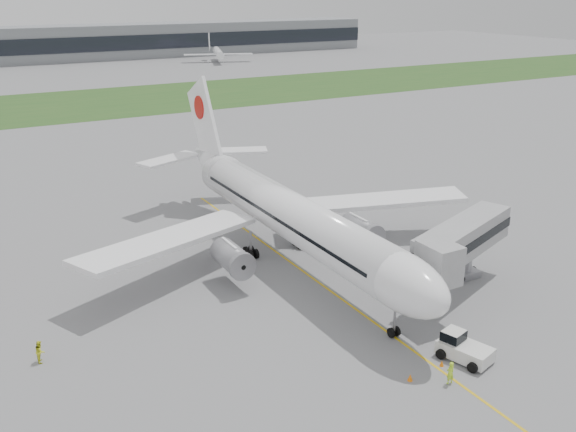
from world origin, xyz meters
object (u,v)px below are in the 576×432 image
airliner (284,211)px  ground_crew_near (450,373)px  pushback_tug (462,347)px  jet_bridge (460,242)px

airliner → ground_crew_near: bearing=-91.3°
pushback_tug → ground_crew_near: size_ratio=2.55×
jet_bridge → pushback_tug: bearing=-151.3°
pushback_tug → jet_bridge: size_ratio=0.31×
airliner → pushback_tug: (2.75, -25.32, -4.65)m
ground_crew_near → airliner: bearing=-90.0°
pushback_tug → ground_crew_near: 4.08m
jet_bridge → ground_crew_near: (-11.27, -11.50, -4.60)m
jet_bridge → airliner: bearing=102.8°
airliner → ground_crew_near: 28.02m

